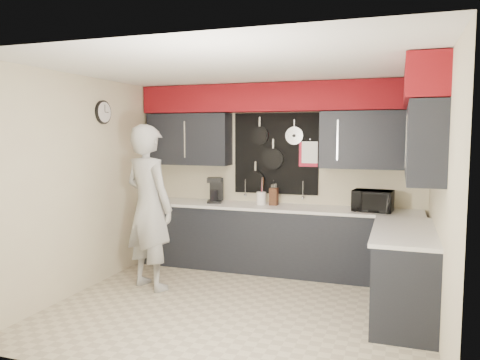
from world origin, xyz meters
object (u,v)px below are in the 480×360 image
at_px(knife_block, 274,197).
at_px(person, 149,207).
at_px(coffee_maker, 215,190).
at_px(microwave, 373,201).
at_px(utensil_crock, 261,198).

xyz_separation_m(knife_block, person, (-1.26, -1.23, -0.03)).
bearing_deg(knife_block, coffee_maker, -176.92).
height_order(knife_block, coffee_maker, coffee_maker).
height_order(microwave, utensil_crock, microwave).
bearing_deg(coffee_maker, knife_block, -16.86).
relative_size(microwave, utensil_crock, 2.79).
xyz_separation_m(microwave, coffee_maker, (-2.19, 0.07, 0.05)).
height_order(utensil_crock, coffee_maker, coffee_maker).
xyz_separation_m(knife_block, coffee_maker, (-0.87, -0.02, 0.07)).
xyz_separation_m(knife_block, utensil_crock, (-0.18, 0.01, -0.03)).
relative_size(utensil_crock, person, 0.09).
xyz_separation_m(utensil_crock, coffee_maker, (-0.68, -0.04, 0.10)).
height_order(coffee_maker, person, person).
bearing_deg(utensil_crock, person, -130.96).
xyz_separation_m(microwave, utensil_crock, (-1.51, 0.11, -0.05)).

